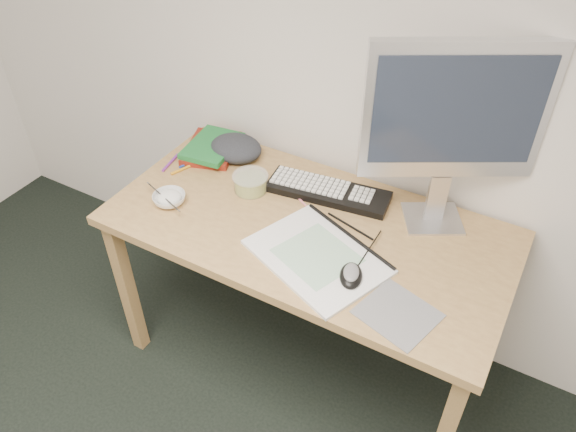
# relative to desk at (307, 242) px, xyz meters

# --- Properties ---
(desk) EXTENTS (1.40, 0.70, 0.75)m
(desk) POSITION_rel_desk_xyz_m (0.00, 0.00, 0.00)
(desk) COLOR tan
(desk) RESTS_ON ground
(mousepad) EXTENTS (0.25, 0.24, 0.00)m
(mousepad) POSITION_rel_desk_xyz_m (0.42, -0.22, 0.08)
(mousepad) COLOR gray
(mousepad) RESTS_ON desk
(sketchpad) EXTENTS (0.51, 0.44, 0.01)m
(sketchpad) POSITION_rel_desk_xyz_m (0.10, -0.13, 0.09)
(sketchpad) COLOR white
(sketchpad) RESTS_ON desk
(keyboard) EXTENTS (0.47, 0.20, 0.03)m
(keyboard) POSITION_rel_desk_xyz_m (-0.01, 0.19, 0.10)
(keyboard) COLOR black
(keyboard) RESTS_ON desk
(monitor) EXTENTS (0.51, 0.31, 0.66)m
(monitor) POSITION_rel_desk_xyz_m (0.37, 0.24, 0.49)
(monitor) COLOR silver
(monitor) RESTS_ON desk
(mouse) EXTENTS (0.11, 0.13, 0.04)m
(mouse) POSITION_rel_desk_xyz_m (0.24, -0.17, 0.11)
(mouse) COLOR black
(mouse) RESTS_ON sketchpad
(rice_bowl) EXTENTS (0.15, 0.15, 0.04)m
(rice_bowl) POSITION_rel_desk_xyz_m (-0.49, -0.14, 0.10)
(rice_bowl) COLOR white
(rice_bowl) RESTS_ON desk
(chopsticks) EXTENTS (0.20, 0.09, 0.02)m
(chopsticks) POSITION_rel_desk_xyz_m (-0.50, -0.16, 0.12)
(chopsticks) COLOR #B6B6B9
(chopsticks) RESTS_ON rice_bowl
(fruit_tub) EXTENTS (0.16, 0.16, 0.07)m
(fruit_tub) POSITION_rel_desk_xyz_m (-0.28, 0.07, 0.11)
(fruit_tub) COLOR #E1E04F
(fruit_tub) RESTS_ON desk
(book_red) EXTENTS (0.26, 0.30, 0.03)m
(book_red) POSITION_rel_desk_xyz_m (-0.56, 0.21, 0.10)
(book_red) COLOR maroon
(book_red) RESTS_ON desk
(book_green) EXTENTS (0.21, 0.26, 0.02)m
(book_green) POSITION_rel_desk_xyz_m (-0.54, 0.20, 0.12)
(book_green) COLOR #1B6E2F
(book_green) RESTS_ON book_red
(cloth_lump) EXTENTS (0.20, 0.18, 0.08)m
(cloth_lump) POSITION_rel_desk_xyz_m (-0.45, 0.23, 0.12)
(cloth_lump) COLOR #292C32
(cloth_lump) RESTS_ON desk
(pencil_pink) EXTENTS (0.18, 0.10, 0.01)m
(pencil_pink) POSITION_rel_desk_xyz_m (-0.07, 0.09, 0.09)
(pencil_pink) COLOR pink
(pencil_pink) RESTS_ON desk
(pencil_tan) EXTENTS (0.17, 0.11, 0.01)m
(pencil_tan) POSITION_rel_desk_xyz_m (0.02, 0.04, 0.09)
(pencil_tan) COLOR tan
(pencil_tan) RESTS_ON desk
(pencil_black) EXTENTS (0.19, 0.06, 0.01)m
(pencil_black) POSITION_rel_desk_xyz_m (0.13, 0.06, 0.09)
(pencil_black) COLOR black
(pencil_black) RESTS_ON desk
(marker_blue) EXTENTS (0.05, 0.11, 0.01)m
(marker_blue) POSITION_rel_desk_xyz_m (-0.58, 0.10, 0.09)
(marker_blue) COLOR #1C3799
(marker_blue) RESTS_ON desk
(marker_orange) EXTENTS (0.05, 0.12, 0.01)m
(marker_orange) POSITION_rel_desk_xyz_m (-0.57, 0.05, 0.09)
(marker_orange) COLOR orange
(marker_orange) RESTS_ON desk
(marker_purple) EXTENTS (0.03, 0.12, 0.01)m
(marker_purple) POSITION_rel_desk_xyz_m (-0.65, 0.06, 0.09)
(marker_purple) COLOR #792998
(marker_purple) RESTS_ON desk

